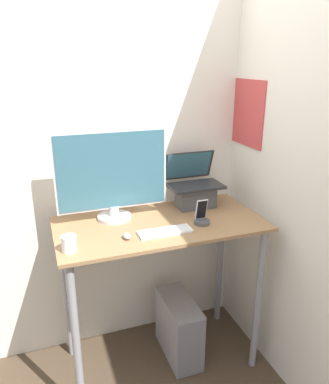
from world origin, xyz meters
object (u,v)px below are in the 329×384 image
object	(u,v)px
cell_phone	(202,218)
mouse	(127,236)
monitor	(112,177)
laptop	(195,191)
computer_tower	(179,328)
keyboard	(165,232)

from	to	relation	value
cell_phone	mouse	bearing A→B (deg)	-174.75
mouse	monitor	bearing A→B (deg)	90.77
laptop	computer_tower	world-z (taller)	laptop
keyboard	cell_phone	xyz separation A→B (m)	(0.24, 0.05, 0.02)
laptop	cell_phone	xyz separation A→B (m)	(-0.07, -0.26, -0.07)
mouse	computer_tower	world-z (taller)	mouse
mouse	computer_tower	xyz separation A→B (m)	(0.36, 0.14, -0.79)
keyboard	computer_tower	size ratio (longest dim) A/B	0.69
laptop	mouse	distance (m)	0.61
monitor	keyboard	world-z (taller)	monitor
laptop	monitor	distance (m)	0.54
laptop	mouse	size ratio (longest dim) A/B	5.16
monitor	computer_tower	bearing A→B (deg)	-20.66
monitor	keyboard	xyz separation A→B (m)	(0.21, -0.29, -0.25)
computer_tower	cell_phone	bearing A→B (deg)	-50.16
computer_tower	mouse	bearing A→B (deg)	-158.13
cell_phone	computer_tower	distance (m)	0.82
laptop	mouse	xyz separation A→B (m)	(-0.52, -0.31, -0.09)
keyboard	cell_phone	bearing A→B (deg)	10.78
mouse	computer_tower	distance (m)	0.88
cell_phone	monitor	bearing A→B (deg)	151.87
laptop	cell_phone	size ratio (longest dim) A/B	2.31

